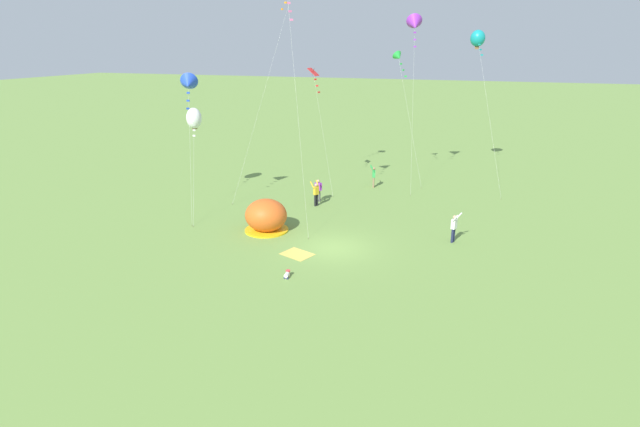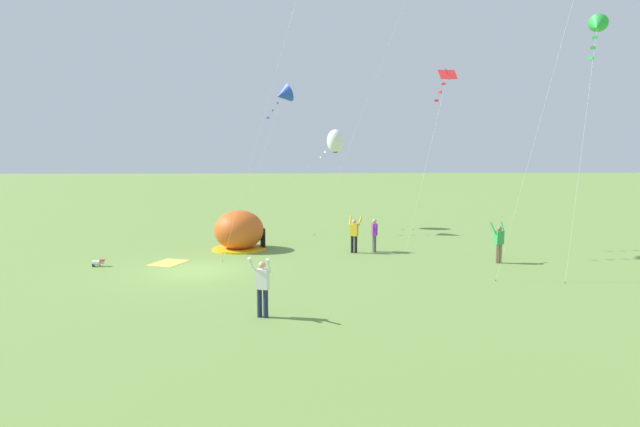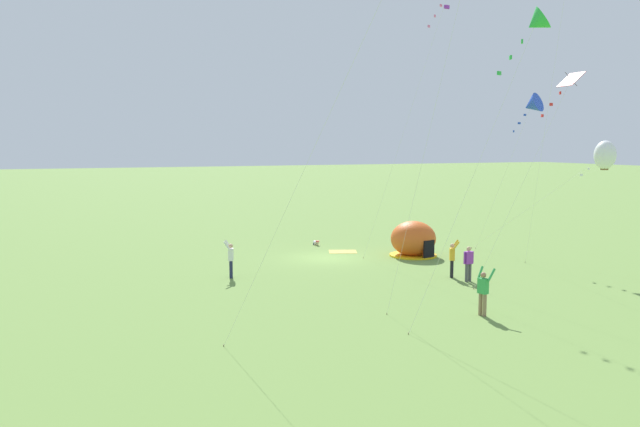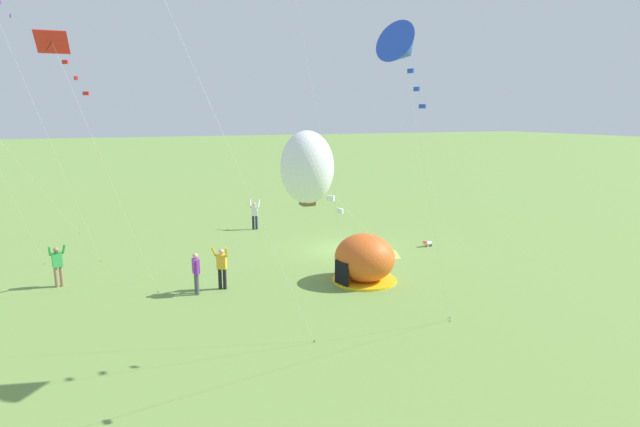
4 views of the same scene
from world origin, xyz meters
TOP-DOWN VIEW (x-y plane):
  - ground_plane at (0.00, 0.00)m, footprint 300.00×300.00m
  - popup_tent at (-4.99, 1.40)m, footprint 2.81×2.81m
  - picnic_blanket at (-1.72, -1.54)m, footprint 2.05×1.82m
  - toddler_crawling at (-1.13, -4.49)m, footprint 0.28×0.55m
  - person_arms_raised at (-0.79, 13.70)m, footprint 0.57×0.69m
  - person_flying_kite at (-3.68, 7.36)m, footprint 0.65×0.72m
  - person_with_toddler at (6.58, 3.24)m, footprint 0.60×0.71m
  - person_strolling at (-3.88, 8.44)m, footprint 0.59×0.27m
  - kite_red at (-5.62, 12.51)m, footprint 2.97×3.23m
  - kite_blue at (-11.45, 3.70)m, footprint 2.20×3.91m
  - kite_green at (0.17, 17.20)m, footprint 3.55×3.11m
  - kite_white at (-13.55, 7.27)m, footprint 4.30×7.42m

SIDE VIEW (x-z plane):
  - ground_plane at x=0.00m, z-range 0.00..0.00m
  - picnic_blanket at x=-1.72m, z-range 0.00..0.01m
  - toddler_crawling at x=-1.13m, z-range 0.02..0.34m
  - person_strolling at x=-3.88m, z-range 0.10..1.82m
  - popup_tent at x=-4.99m, z-range -0.05..2.05m
  - person_flying_kite at x=-3.68m, z-range 0.05..1.94m
  - person_with_toddler at x=6.58m, z-range 0.05..1.94m
  - person_arms_raised at x=-0.79m, z-range 0.05..1.94m
  - kite_white at x=-13.55m, z-range 2.62..9.46m
  - kite_blue at x=-11.45m, z-range 4.09..13.72m
  - kite_red at x=-5.62m, z-range 4.20..13.85m
  - kite_green at x=0.17m, z-range 4.95..15.87m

